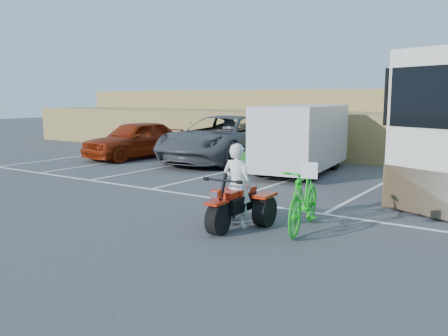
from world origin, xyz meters
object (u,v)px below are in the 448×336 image
Objects in this scene: red_trike_atv at (233,228)px; cargo_trailer at (302,137)px; grey_pickup at (222,139)px; red_car at (136,139)px; rider at (237,185)px; green_dirt_bike at (304,198)px; quad_atv_green at (262,174)px; quad_atv_blue at (260,171)px.

cargo_trailer is (-1.93, 7.47, 1.30)m from red_trike_atv.
grey_pickup is 4.00m from red_car.
red_car is at bearing 141.43° from red_trike_atv.
green_dirt_bike is at bearing -160.91° from rider.
cargo_trailer reaches higher than red_trike_atv.
red_car is at bearing -165.69° from grey_pickup.
rider is 7.08m from quad_atv_green.
red_car is 6.54m from quad_atv_blue.
grey_pickup reaches higher than red_car.
grey_pickup is at bearing 163.48° from quad_atv_green.
rider is 1.39m from green_dirt_bike.
cargo_trailer reaches higher than quad_atv_blue.
cargo_trailer is 3.31× the size of quad_atv_blue.
green_dirt_bike is 1.34× the size of quad_atv_green.
red_car reaches higher than green_dirt_bike.
rider is (-0.01, 0.15, 0.88)m from red_trike_atv.
green_dirt_bike is at bearing -71.78° from cargo_trailer.
green_dirt_bike is 0.41× the size of cargo_trailer.
quad_atv_green is (-4.28, 5.85, -0.67)m from green_dirt_bike.
rider is at bearing -59.17° from grey_pickup.
rider is 10.32m from grey_pickup.
green_dirt_bike reaches higher than quad_atv_green.
green_dirt_bike reaches higher than quad_atv_blue.
green_dirt_bike is at bearing -24.93° from red_car.
green_dirt_bike is (1.27, 0.66, 0.67)m from red_trike_atv.
red_trike_atv is at bearing -30.64° from red_car.
red_trike_atv is 0.77× the size of green_dirt_bike.
red_car is 3.04× the size of quad_atv_blue.
green_dirt_bike is (1.28, 0.51, -0.21)m from rider.
red_trike_atv is 1.58m from green_dirt_bike.
grey_pickup is (-6.07, 8.50, 0.96)m from red_trike_atv.
quad_atv_blue is at bearing -66.34° from rider.
red_trike_atv is 7.83m from cargo_trailer.
green_dirt_bike is 12.88m from red_car.
red_trike_atv is at bearing -85.82° from quad_atv_blue.
green_dirt_bike is at bearing -37.21° from quad_atv_green.
red_car is 6.91m from quad_atv_green.
red_trike_atv is 1.03× the size of quad_atv_green.
red_trike_atv is at bearing -82.46° from cargo_trailer.
quad_atv_green is (6.83, -0.66, -0.84)m from red_car.
grey_pickup reaches higher than red_trike_atv.
green_dirt_bike is at bearing -52.04° from grey_pickup.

